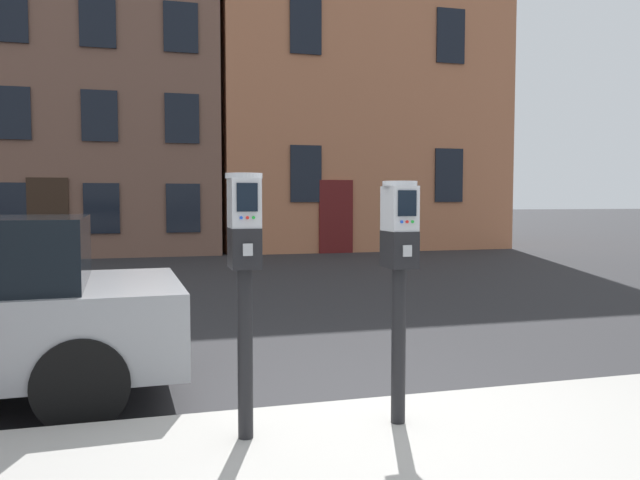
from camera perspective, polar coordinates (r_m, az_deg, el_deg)
ground_plane at (r=4.51m, az=2.56°, el=-16.55°), size 160.00×160.00×0.00m
parking_meter_near_kerb at (r=3.75m, az=-6.76°, el=-1.51°), size 0.22×0.25×1.57m
parking_meter_twin_adjacent at (r=4.02m, az=7.08°, el=-1.54°), size 0.22×0.25×1.53m
townhouse_cream_stone at (r=21.14m, az=-18.57°, el=12.26°), size 6.25×6.74×9.55m
townhouse_brick_corner at (r=21.96m, az=2.65°, el=15.86°), size 8.89×5.78×12.37m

